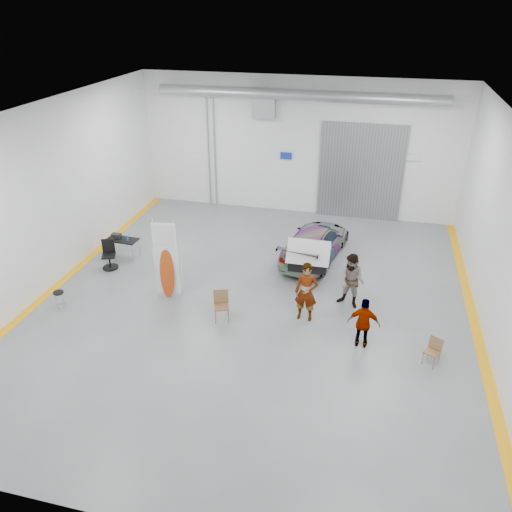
% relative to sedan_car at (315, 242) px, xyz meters
% --- Properties ---
extents(ground, '(16.00, 16.00, 0.00)m').
position_rel_sedan_car_xyz_m(ground, '(-1.48, -3.62, -0.63)').
color(ground, slate).
rests_on(ground, ground).
extents(room_shell, '(14.02, 16.18, 6.01)m').
position_rel_sedan_car_xyz_m(room_shell, '(-1.25, -1.41, 3.45)').
color(room_shell, silver).
rests_on(room_shell, ground).
extents(sedan_car, '(2.52, 4.58, 1.26)m').
position_rel_sedan_car_xyz_m(sedan_car, '(0.00, 0.00, 0.00)').
color(sedan_car, silver).
rests_on(sedan_car, ground).
extents(person_a, '(0.72, 0.50, 1.91)m').
position_rel_sedan_car_xyz_m(person_a, '(0.28, -4.13, 0.33)').
color(person_a, '#9A6C54').
rests_on(person_a, ground).
extents(person_b, '(1.09, 0.97, 1.83)m').
position_rel_sedan_car_xyz_m(person_b, '(1.56, -3.08, 0.29)').
color(person_b, '#446C7D').
rests_on(person_b, ground).
extents(person_c, '(0.92, 0.43, 1.56)m').
position_rel_sedan_car_xyz_m(person_c, '(2.06, -5.09, 0.15)').
color(person_c, '#A05835').
rests_on(person_c, ground).
extents(surfboard_display, '(0.79, 0.30, 2.81)m').
position_rel_sedan_car_xyz_m(surfboard_display, '(-4.34, -3.92, 0.51)').
color(surfboard_display, white).
rests_on(surfboard_display, ground).
extents(folding_chair_near, '(0.57, 0.61, 0.95)m').
position_rel_sedan_car_xyz_m(folding_chair_near, '(-2.19, -4.81, -0.33)').
color(folding_chair_near, brown).
rests_on(folding_chair_near, ground).
extents(folding_chair_far, '(0.50, 0.53, 0.78)m').
position_rel_sedan_car_xyz_m(folding_chair_far, '(3.92, -5.44, -0.39)').
color(folding_chair_far, brown).
rests_on(folding_chair_far, ground).
extents(shop_stool, '(0.34, 0.34, 0.67)m').
position_rel_sedan_car_xyz_m(shop_stool, '(-7.32, -5.50, -0.30)').
color(shop_stool, black).
rests_on(shop_stool, ground).
extents(work_table, '(1.22, 0.67, 0.97)m').
position_rel_sedan_car_xyz_m(work_table, '(-7.13, -1.71, 0.12)').
color(work_table, '#93969B').
rests_on(work_table, ground).
extents(office_chair, '(0.61, 0.64, 1.07)m').
position_rel_sedan_car_xyz_m(office_chair, '(-7.13, -2.60, -0.16)').
color(office_chair, black).
rests_on(office_chair, ground).
extents(trunk_lid, '(1.47, 0.89, 0.04)m').
position_rel_sedan_car_xyz_m(trunk_lid, '(0.00, -1.92, 0.65)').
color(trunk_lid, silver).
rests_on(trunk_lid, sedan_car).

